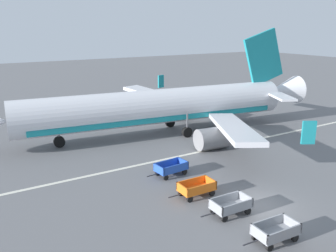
{
  "coord_description": "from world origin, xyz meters",
  "views": [
    {
      "loc": [
        -16.49,
        -15.22,
        11.59
      ],
      "look_at": [
        -0.14,
        11.64,
        2.8
      ],
      "focal_mm": 38.53,
      "sensor_mm": 36.0,
      "label": 1
    }
  ],
  "objects_px": {
    "baggage_cart_fourth_in_row": "(196,188)",
    "baggage_cart_far_end": "(171,168)",
    "airplane": "(166,107)",
    "baggage_cart_second_in_row": "(275,231)",
    "baggage_cart_third_in_row": "(231,205)"
  },
  "relations": [
    {
      "from": "baggage_cart_second_in_row",
      "to": "baggage_cart_far_end",
      "type": "distance_m",
      "value": 10.82
    },
    {
      "from": "airplane",
      "to": "baggage_cart_second_in_row",
      "type": "bearing_deg",
      "value": -104.92
    },
    {
      "from": "baggage_cart_third_in_row",
      "to": "baggage_cart_fourth_in_row",
      "type": "bearing_deg",
      "value": 96.35
    },
    {
      "from": "baggage_cart_far_end",
      "to": "baggage_cart_third_in_row",
      "type": "bearing_deg",
      "value": -90.39
    },
    {
      "from": "airplane",
      "to": "baggage_cart_second_in_row",
      "type": "height_order",
      "value": "airplane"
    },
    {
      "from": "baggage_cart_far_end",
      "to": "baggage_cart_fourth_in_row",
      "type": "bearing_deg",
      "value": -95.73
    },
    {
      "from": "baggage_cart_second_in_row",
      "to": "baggage_cart_fourth_in_row",
      "type": "bearing_deg",
      "value": 94.22
    },
    {
      "from": "airplane",
      "to": "baggage_cart_second_in_row",
      "type": "distance_m",
      "value": 21.85
    },
    {
      "from": "baggage_cart_fourth_in_row",
      "to": "baggage_cart_far_end",
      "type": "relative_size",
      "value": 0.99
    },
    {
      "from": "baggage_cart_third_in_row",
      "to": "baggage_cart_far_end",
      "type": "bearing_deg",
      "value": 89.61
    },
    {
      "from": "airplane",
      "to": "baggage_cart_fourth_in_row",
      "type": "bearing_deg",
      "value": -113.21
    },
    {
      "from": "baggage_cart_third_in_row",
      "to": "baggage_cart_second_in_row",
      "type": "bearing_deg",
      "value": -87.7
    },
    {
      "from": "airplane",
      "to": "baggage_cart_fourth_in_row",
      "type": "xyz_separation_m",
      "value": [
        -6.09,
        -14.2,
        -2.45
      ]
    },
    {
      "from": "baggage_cart_second_in_row",
      "to": "baggage_cart_third_in_row",
      "type": "bearing_deg",
      "value": 92.3
    },
    {
      "from": "airplane",
      "to": "baggage_cart_fourth_in_row",
      "type": "relative_size",
      "value": 10.57
    }
  ]
}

